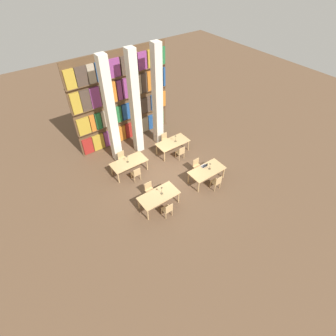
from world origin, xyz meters
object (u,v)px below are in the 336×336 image
at_px(chair_1, 150,190).
at_px(reading_table_2, 129,163).
at_px(pillar_left, 111,114).
at_px(chair_3, 197,166).
at_px(reading_table_1, 207,171).
at_px(laptop, 204,166).
at_px(reading_table_0, 159,196).
at_px(reading_table_3, 173,143).
at_px(desk_lamp_1, 210,165).
at_px(chair_5, 122,158).
at_px(pillar_right, 157,98).
at_px(pillar_center, 135,105).
at_px(chair_4, 136,173).
at_px(desk_lamp_3, 176,137).
at_px(chair_0, 168,209).
at_px(chair_2, 217,182).
at_px(chair_7, 165,139).
at_px(desk_lamp_2, 127,158).
at_px(desk_lamp_0, 162,189).
at_px(chair_6, 181,152).

bearing_deg(chair_1, reading_table_2, -92.00).
relative_size(pillar_left, chair_3, 6.88).
xyz_separation_m(reading_table_1, laptop, (0.07, 0.29, 0.12)).
relative_size(reading_table_0, reading_table_3, 1.00).
bearing_deg(laptop, desk_lamp_1, 106.81).
relative_size(laptop, chair_5, 0.37).
bearing_deg(pillar_right, reading_table_1, -89.32).
xyz_separation_m(pillar_center, reading_table_2, (-1.48, -1.45, -2.34)).
distance_m(chair_4, desk_lamp_3, 3.31).
xyz_separation_m(chair_0, chair_2, (3.06, -0.04, 0.00)).
height_order(pillar_right, chair_4, pillar_right).
height_order(pillar_left, reading_table_1, pillar_left).
distance_m(chair_2, chair_5, 5.41).
bearing_deg(pillar_left, chair_3, -50.88).
relative_size(chair_4, chair_7, 1.00).
distance_m(desk_lamp_1, desk_lamp_2, 4.40).
relative_size(pillar_left, desk_lamp_0, 12.82).
xyz_separation_m(pillar_left, pillar_right, (2.92, 0.00, 0.00)).
height_order(desk_lamp_1, desk_lamp_2, desk_lamp_2).
xyz_separation_m(laptop, chair_6, (-0.08, 1.93, -0.30)).
xyz_separation_m(chair_2, desk_lamp_1, (0.17, 0.75, 0.54)).
height_order(desk_lamp_2, desk_lamp_3, desk_lamp_3).
distance_m(reading_table_2, reading_table_3, 2.98).
height_order(pillar_left, desk_lamp_1, pillar_left).
distance_m(chair_3, desk_lamp_1, 0.97).
height_order(reading_table_1, chair_6, chair_6).
xyz_separation_m(desk_lamp_1, reading_table_3, (-0.17, 3.00, -0.36)).
distance_m(pillar_center, chair_6, 3.68).
height_order(chair_2, desk_lamp_1, desk_lamp_1).
height_order(reading_table_2, chair_4, chair_4).
xyz_separation_m(chair_3, chair_6, (-0.00, 1.45, 0.00)).
relative_size(laptop, chair_6, 0.37).
bearing_deg(chair_0, pillar_right, 59.66).
relative_size(desk_lamp_2, desk_lamp_3, 0.98).
relative_size(chair_1, chair_4, 1.00).
height_order(laptop, desk_lamp_3, desk_lamp_3).
height_order(pillar_center, desk_lamp_0, pillar_center).
bearing_deg(chair_2, reading_table_2, 128.64).
bearing_deg(laptop, chair_1, -9.42).
relative_size(pillar_left, reading_table_2, 3.09).
height_order(desk_lamp_1, laptop, desk_lamp_1).
relative_size(reading_table_2, desk_lamp_2, 4.44).
height_order(pillar_center, chair_4, pillar_center).
relative_size(pillar_center, chair_1, 6.88).
bearing_deg(desk_lamp_0, chair_2, -15.72).
bearing_deg(reading_table_0, pillar_right, 55.73).
distance_m(reading_table_2, chair_7, 3.09).
distance_m(desk_lamp_0, desk_lamp_2, 2.96).
height_order(pillar_left, desk_lamp_2, pillar_left).
height_order(reading_table_1, chair_3, chair_3).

